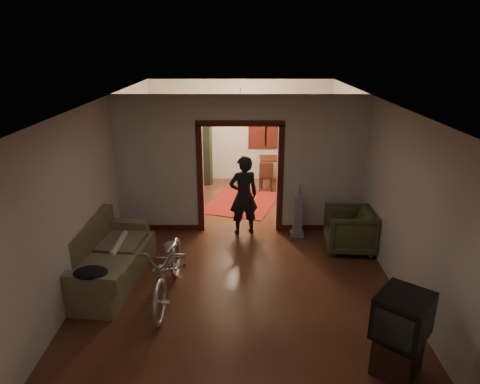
{
  "coord_description": "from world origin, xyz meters",
  "views": [
    {
      "loc": [
        0.03,
        -7.53,
        3.76
      ],
      "look_at": [
        0.0,
        -0.3,
        1.2
      ],
      "focal_mm": 32.0,
      "sensor_mm": 36.0,
      "label": 1
    }
  ],
  "objects_px": {
    "locker": "(196,154)",
    "bicycle": "(169,267)",
    "sofa": "(108,255)",
    "armchair": "(349,230)",
    "desk": "(279,172)",
    "person": "(244,196)"
  },
  "relations": [
    {
      "from": "locker",
      "to": "desk",
      "type": "xyz_separation_m",
      "value": [
        2.28,
        -0.27,
        -0.44
      ]
    },
    {
      "from": "sofa",
      "to": "person",
      "type": "bearing_deg",
      "value": 46.78
    },
    {
      "from": "armchair",
      "to": "locker",
      "type": "xyz_separation_m",
      "value": [
        -3.28,
        4.02,
        0.43
      ]
    },
    {
      "from": "armchair",
      "to": "desk",
      "type": "xyz_separation_m",
      "value": [
        -1.0,
        3.75,
        -0.01
      ]
    },
    {
      "from": "bicycle",
      "to": "locker",
      "type": "relative_size",
      "value": 1.18
    },
    {
      "from": "bicycle",
      "to": "armchair",
      "type": "relative_size",
      "value": 2.21
    },
    {
      "from": "armchair",
      "to": "desk",
      "type": "distance_m",
      "value": 3.88
    },
    {
      "from": "armchair",
      "to": "bicycle",
      "type": "bearing_deg",
      "value": -58.94
    },
    {
      "from": "sofa",
      "to": "armchair",
      "type": "height_order",
      "value": "sofa"
    },
    {
      "from": "bicycle",
      "to": "desk",
      "type": "bearing_deg",
      "value": 69.72
    },
    {
      "from": "person",
      "to": "armchair",
      "type": "bearing_deg",
      "value": 144.0
    },
    {
      "from": "armchair",
      "to": "locker",
      "type": "bearing_deg",
      "value": -137.01
    },
    {
      "from": "bicycle",
      "to": "desk",
      "type": "distance_m",
      "value": 5.78
    },
    {
      "from": "sofa",
      "to": "armchair",
      "type": "relative_size",
      "value": 2.34
    },
    {
      "from": "locker",
      "to": "bicycle",
      "type": "bearing_deg",
      "value": -101.7
    },
    {
      "from": "armchair",
      "to": "sofa",
      "type": "bearing_deg",
      "value": -70.93
    },
    {
      "from": "locker",
      "to": "person",
      "type": "bearing_deg",
      "value": -81.7
    },
    {
      "from": "locker",
      "to": "armchair",
      "type": "bearing_deg",
      "value": -63.99
    },
    {
      "from": "desk",
      "to": "sofa",
      "type": "bearing_deg",
      "value": -140.05
    },
    {
      "from": "desk",
      "to": "person",
      "type": "bearing_deg",
      "value": -125.0
    },
    {
      "from": "person",
      "to": "bicycle",
      "type": "bearing_deg",
      "value": 48.38
    },
    {
      "from": "sofa",
      "to": "person",
      "type": "distance_m",
      "value": 2.93
    }
  ]
}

